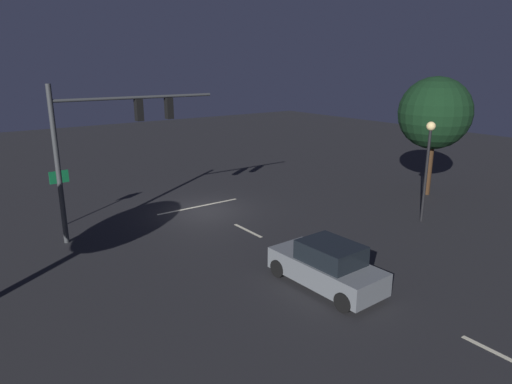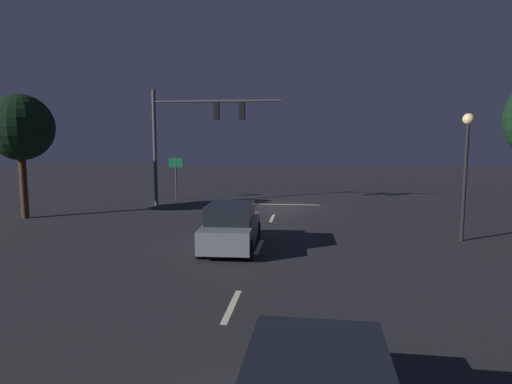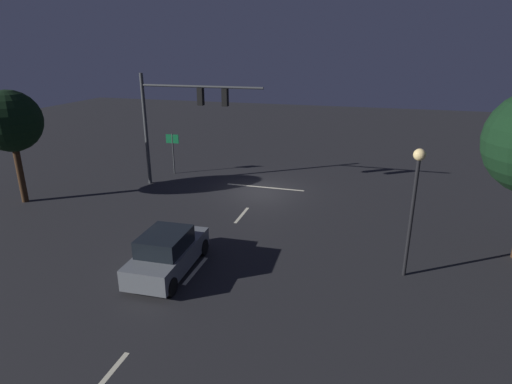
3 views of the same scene
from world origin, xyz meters
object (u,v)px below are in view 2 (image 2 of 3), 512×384
Objects in this scene: street_lamp_left_kerb at (466,152)px; route_sign at (176,169)px; tree_right_near at (20,128)px; car_approaching at (231,227)px; traffic_signal_assembly at (193,126)px.

street_lamp_left_kerb is 17.98m from route_sign.
route_sign is 0.45× the size of tree_right_near.
car_approaching is 13.69m from route_sign.
tree_right_near is (7.58, 5.04, -0.21)m from traffic_signal_assembly.
traffic_signal_assembly reaches higher than car_approaching.
traffic_signal_assembly reaches higher than tree_right_near.
car_approaching is 13.09m from tree_right_near.
traffic_signal_assembly is at bearing -68.10° from car_approaching.
traffic_signal_assembly is 15.08m from street_lamp_left_kerb.
tree_right_near is at bearing 33.65° from traffic_signal_assembly.
route_sign is (5.86, -12.31, 1.22)m from car_approaching.
traffic_signal_assembly reaches higher than route_sign.
route_sign is (14.81, -10.08, -1.51)m from street_lamp_left_kerb.
car_approaching is 0.70× the size of tree_right_near.
street_lamp_left_kerb is (-8.96, -2.24, 2.73)m from car_approaching.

